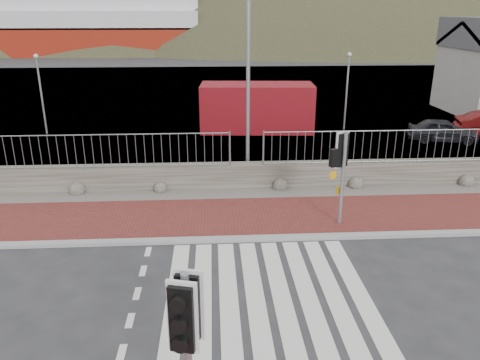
{
  "coord_description": "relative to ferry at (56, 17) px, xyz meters",
  "views": [
    {
      "loc": [
        -1.18,
        -8.84,
        6.1
      ],
      "look_at": [
        -0.48,
        3.0,
        1.83
      ],
      "focal_mm": 35.0,
      "sensor_mm": 36.0,
      "label": 1
    }
  ],
  "objects": [
    {
      "name": "streetlight",
      "position": [
        24.9,
        -59.82,
        -0.87
      ],
      "size": [
        1.69,
        0.41,
        7.99
      ],
      "rotation": [
        0.0,
        0.0,
        -0.14
      ],
      "color": "gray",
      "rests_on": "ground"
    },
    {
      "name": "zebra_crossing",
      "position": [
        24.65,
        -67.9,
        -5.36
      ],
      "size": [
        4.62,
        5.6,
        0.01
      ],
      "color": "silver",
      "rests_on": "ground"
    },
    {
      "name": "stone_wall",
      "position": [
        24.65,
        -60.6,
        -4.91
      ],
      "size": [
        40.0,
        0.6,
        0.9
      ],
      "primitive_type": "cube",
      "color": "#454239",
      "rests_on": "ground"
    },
    {
      "name": "gravel_strip",
      "position": [
        24.65,
        -61.4,
        -5.33
      ],
      "size": [
        40.0,
        1.5,
        0.06
      ],
      "primitive_type": "cube",
      "color": "#59544C",
      "rests_on": "ground"
    },
    {
      "name": "hills_backdrop",
      "position": [
        31.4,
        20.0,
        -28.42
      ],
      "size": [
        254.0,
        90.0,
        100.0
      ],
      "color": "#313620",
      "rests_on": "ground"
    },
    {
      "name": "water",
      "position": [
        24.65,
        -5.0,
        -5.36
      ],
      "size": [
        220.0,
        50.0,
        0.05
      ],
      "primitive_type": "cube",
      "color": "#3F4C54",
      "rests_on": "ground"
    },
    {
      "name": "sidewalk_far",
      "position": [
        24.65,
        -63.4,
        -5.32
      ],
      "size": [
        40.0,
        3.0,
        0.08
      ],
      "primitive_type": "cube",
      "color": "maroon",
      "rests_on": "ground"
    },
    {
      "name": "kerb_far",
      "position": [
        24.65,
        -64.9,
        -5.31
      ],
      "size": [
        40.0,
        0.25,
        0.12
      ],
      "primitive_type": "cube",
      "color": "gray",
      "rests_on": "ground"
    },
    {
      "name": "ferry",
      "position": [
        0.0,
        0.0,
        0.0
      ],
      "size": [
        50.0,
        16.0,
        20.0
      ],
      "color": "maroon",
      "rests_on": "ground"
    },
    {
      "name": "traffic_signal_far",
      "position": [
        27.2,
        -64.04,
        -3.26
      ],
      "size": [
        0.71,
        0.45,
        2.9
      ],
      "rotation": [
        0.0,
        0.0,
        3.52
      ],
      "color": "gray",
      "rests_on": "ground"
    },
    {
      "name": "car_a",
      "position": [
        34.85,
        -54.75,
        -4.79
      ],
      "size": [
        3.56,
        2.14,
        1.13
      ],
      "primitive_type": "imported",
      "rotation": [
        0.0,
        0.0,
        1.31
      ],
      "color": "black",
      "rests_on": "ground"
    },
    {
      "name": "quay",
      "position": [
        24.65,
        -40.0,
        -5.36
      ],
      "size": [
        120.0,
        40.0,
        0.5
      ],
      "primitive_type": "cube",
      "color": "#4C4C4F",
      "rests_on": "ground"
    },
    {
      "name": "railing",
      "position": [
        24.65,
        -60.75,
        -3.54
      ],
      "size": [
        18.07,
        0.07,
        1.22
      ],
      "color": "gray",
      "rests_on": "stone_wall"
    },
    {
      "name": "ground",
      "position": [
        24.65,
        -67.9,
        -5.36
      ],
      "size": [
        220.0,
        220.0,
        0.0
      ],
      "primitive_type": "plane",
      "color": "#28282B",
      "rests_on": "ground"
    },
    {
      "name": "shipping_container",
      "position": [
        25.85,
        -51.78,
        -4.12
      ],
      "size": [
        6.14,
        2.89,
        2.49
      ],
      "primitive_type": "cube",
      "rotation": [
        0.0,
        0.0,
        -0.07
      ],
      "color": "maroon",
      "rests_on": "ground"
    },
    {
      "name": "traffic_signal_near",
      "position": [
        23.06,
        -71.4,
        -3.28
      ],
      "size": [
        0.46,
        0.34,
        2.9
      ],
      "rotation": [
        0.0,
        0.0,
        -0.25
      ],
      "color": "gray",
      "rests_on": "ground"
    }
  ]
}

